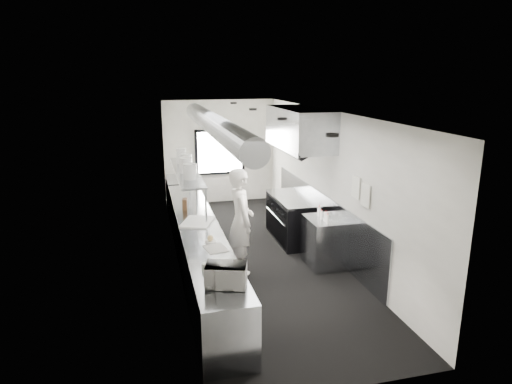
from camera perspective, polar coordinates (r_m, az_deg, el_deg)
floor at (r=8.95m, az=-0.08°, el=-8.07°), size 3.00×8.00×0.01m
ceiling at (r=8.27m, az=-0.09°, el=10.09°), size 3.00×8.00×0.01m
wall_back at (r=12.34m, az=-4.61°, el=5.09°), size 3.00×0.02×2.80m
wall_front at (r=4.93m, az=11.44°, el=-10.54°), size 3.00×0.02×2.80m
wall_left at (r=8.28m, az=-10.21°, el=0.01°), size 0.02×8.00×2.80m
wall_right at (r=8.97m, az=9.25°, el=1.21°), size 0.02×8.00×2.80m
wall_cladding at (r=9.46m, az=8.21°, el=-3.38°), size 0.03×5.50×1.10m
hvac_duct at (r=8.55m, az=-5.36°, el=8.50°), size 0.40×6.40×0.40m
service_window at (r=12.31m, az=-4.58°, el=5.06°), size 1.36×0.05×1.25m
exhaust_hood at (r=9.30m, az=5.49°, el=8.02°), size 0.81×2.20×0.88m
prep_counter at (r=8.14m, az=-7.16°, el=-7.20°), size 0.70×6.00×0.90m
pass_shelf at (r=9.24m, az=-8.79°, el=2.49°), size 0.45×3.00×0.68m
range at (r=9.69m, az=4.88°, el=-3.33°), size 0.88×1.60×0.94m
bottle_station at (r=8.51m, az=8.66°, el=-6.24°), size 0.65×0.80×0.90m
far_work_table at (r=11.63m, az=-9.44°, el=-0.47°), size 0.70×1.20×0.90m
notice_sheet_a at (r=7.86m, az=12.53°, el=0.60°), size 0.02×0.28×0.38m
notice_sheet_b at (r=7.57m, az=13.68°, el=-0.41°), size 0.02×0.28×0.38m
line_cook at (r=7.99m, az=-1.92°, el=-3.66°), size 0.48×0.71×1.90m
microwave at (r=5.74m, az=-3.82°, el=-10.45°), size 0.56×0.48×0.28m
deli_tub_a at (r=6.07m, az=-5.88°, el=-9.95°), size 0.17×0.17×0.10m
deli_tub_b at (r=6.23m, az=-6.32°, el=-9.36°), size 0.13×0.13×0.09m
newspaper at (r=6.92m, az=-5.13°, el=-7.12°), size 0.37×0.43×0.01m
small_plate at (r=7.20m, az=-5.80°, el=-6.25°), size 0.19×0.19×0.01m
pastry at (r=7.18m, az=-5.81°, el=-5.83°), size 0.10×0.10×0.10m
cutting_board at (r=8.13m, az=-7.41°, el=-3.75°), size 0.71×0.80×0.02m
knife_block at (r=8.91m, az=-9.00°, el=-1.50°), size 0.12×0.21×0.21m
plate_stack_a at (r=8.45m, az=-8.36°, el=2.59°), size 0.29×0.29×0.29m
plate_stack_b at (r=9.01m, az=-8.94°, el=3.39°), size 0.29×0.29×0.31m
plate_stack_c at (r=9.30m, az=-8.80°, el=3.80°), size 0.25×0.25×0.32m
plate_stack_d at (r=9.98m, az=-9.46°, el=4.55°), size 0.25×0.25×0.33m
squeeze_bottle_a at (r=8.07m, az=9.04°, el=-3.42°), size 0.06×0.06×0.17m
squeeze_bottle_b at (r=8.17m, az=8.80°, el=-3.12°), size 0.06×0.06×0.18m
squeeze_bottle_c at (r=8.29m, az=8.27°, el=-2.91°), size 0.06×0.06×0.16m
squeeze_bottle_d at (r=8.47m, az=7.96°, el=-2.47°), size 0.07×0.07×0.17m
squeeze_bottle_e at (r=8.56m, az=8.01°, el=-2.30°), size 0.06×0.06×0.17m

